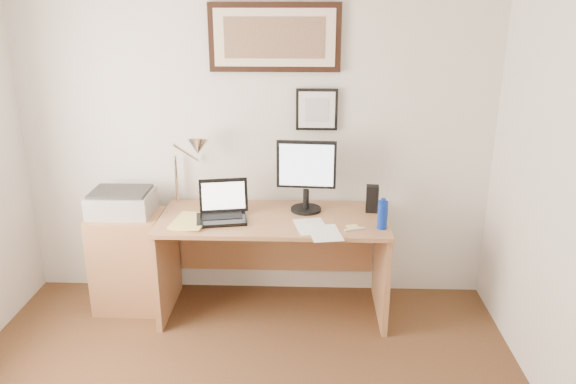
{
  "coord_description": "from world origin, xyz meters",
  "views": [
    {
      "loc": [
        0.39,
        -2.03,
        2.21
      ],
      "look_at": [
        0.26,
        1.43,
        1.01
      ],
      "focal_mm": 35.0,
      "sensor_mm": 36.0,
      "label": 1
    }
  ],
  "objects_px": {
    "lcd_monitor": "(306,173)",
    "printer": "(121,202)",
    "laptop": "(222,211)",
    "side_cabinet": "(130,261)",
    "water_bottle": "(383,215)",
    "desk": "(274,243)",
    "book": "(175,220)"
  },
  "relations": [
    {
      "from": "water_bottle",
      "to": "printer",
      "type": "xyz_separation_m",
      "value": [
        -1.84,
        0.26,
        -0.03
      ]
    },
    {
      "from": "laptop",
      "to": "printer",
      "type": "height_order",
      "value": "laptop"
    },
    {
      "from": "book",
      "to": "laptop",
      "type": "bearing_deg",
      "value": 13.68
    },
    {
      "from": "side_cabinet",
      "to": "printer",
      "type": "relative_size",
      "value": 1.66
    },
    {
      "from": "laptop",
      "to": "printer",
      "type": "distance_m",
      "value": 0.76
    },
    {
      "from": "side_cabinet",
      "to": "book",
      "type": "xyz_separation_m",
      "value": [
        0.4,
        -0.16,
        0.4
      ]
    },
    {
      "from": "side_cabinet",
      "to": "laptop",
      "type": "distance_m",
      "value": 0.85
    },
    {
      "from": "lcd_monitor",
      "to": "printer",
      "type": "xyz_separation_m",
      "value": [
        -1.33,
        -0.05,
        -0.22
      ]
    },
    {
      "from": "book",
      "to": "printer",
      "type": "xyz_separation_m",
      "value": [
        -0.43,
        0.19,
        0.06
      ]
    },
    {
      "from": "desk",
      "to": "printer",
      "type": "bearing_deg",
      "value": -179.67
    },
    {
      "from": "water_bottle",
      "to": "printer",
      "type": "height_order",
      "value": "water_bottle"
    },
    {
      "from": "book",
      "to": "lcd_monitor",
      "type": "bearing_deg",
      "value": 15.1
    },
    {
      "from": "lcd_monitor",
      "to": "laptop",
      "type": "bearing_deg",
      "value": -164.13
    },
    {
      "from": "laptop",
      "to": "book",
      "type": "bearing_deg",
      "value": -166.32
    },
    {
      "from": "side_cabinet",
      "to": "laptop",
      "type": "bearing_deg",
      "value": -6.89
    },
    {
      "from": "water_bottle",
      "to": "book",
      "type": "distance_m",
      "value": 1.41
    },
    {
      "from": "side_cabinet",
      "to": "water_bottle",
      "type": "relative_size",
      "value": 3.81
    },
    {
      "from": "laptop",
      "to": "printer",
      "type": "xyz_separation_m",
      "value": [
        -0.75,
        0.12,
        0.01
      ]
    },
    {
      "from": "side_cabinet",
      "to": "desk",
      "type": "distance_m",
      "value": 1.08
    },
    {
      "from": "side_cabinet",
      "to": "water_bottle",
      "type": "distance_m",
      "value": 1.89
    },
    {
      "from": "book",
      "to": "side_cabinet",
      "type": "bearing_deg",
      "value": 157.75
    },
    {
      "from": "desk",
      "to": "lcd_monitor",
      "type": "distance_m",
      "value": 0.58
    },
    {
      "from": "side_cabinet",
      "to": "water_bottle",
      "type": "xyz_separation_m",
      "value": [
        1.81,
        -0.23,
        0.48
      ]
    },
    {
      "from": "side_cabinet",
      "to": "lcd_monitor",
      "type": "xyz_separation_m",
      "value": [
        1.3,
        0.08,
        0.68
      ]
    },
    {
      "from": "water_bottle",
      "to": "laptop",
      "type": "distance_m",
      "value": 1.1
    },
    {
      "from": "book",
      "to": "laptop",
      "type": "relative_size",
      "value": 0.81
    },
    {
      "from": "laptop",
      "to": "lcd_monitor",
      "type": "xyz_separation_m",
      "value": [
        0.58,
        0.17,
        0.23
      ]
    },
    {
      "from": "desk",
      "to": "lcd_monitor",
      "type": "relative_size",
      "value": 3.08
    },
    {
      "from": "lcd_monitor",
      "to": "side_cabinet",
      "type": "bearing_deg",
      "value": -176.53
    },
    {
      "from": "desk",
      "to": "lcd_monitor",
      "type": "height_order",
      "value": "lcd_monitor"
    },
    {
      "from": "printer",
      "to": "laptop",
      "type": "bearing_deg",
      "value": -8.81
    },
    {
      "from": "side_cabinet",
      "to": "desk",
      "type": "height_order",
      "value": "desk"
    }
  ]
}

